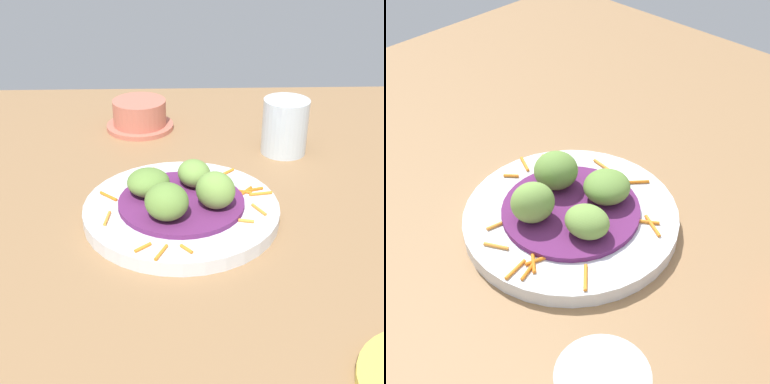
# 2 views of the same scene
# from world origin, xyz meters

# --- Properties ---
(table_surface) EXTENTS (1.10, 1.10, 0.02)m
(table_surface) POSITION_xyz_m (0.00, 0.00, 0.01)
(table_surface) COLOR #936D47
(table_surface) RESTS_ON ground
(main_plate) EXTENTS (0.25, 0.25, 0.02)m
(main_plate) POSITION_xyz_m (0.03, -0.02, 0.03)
(main_plate) COLOR silver
(main_plate) RESTS_ON table_surface
(cabbage_bed) EXTENTS (0.16, 0.16, 0.01)m
(cabbage_bed) POSITION_xyz_m (0.03, -0.02, 0.04)
(cabbage_bed) COLOR #60235B
(cabbage_bed) RESTS_ON main_plate
(carrot_garnish) EXTENTS (0.22, 0.23, 0.00)m
(carrot_garnish) POSITION_xyz_m (0.04, -0.04, 0.04)
(carrot_garnish) COLOR orange
(carrot_garnish) RESTS_ON main_plate
(guac_scoop_left) EXTENTS (0.06, 0.06, 0.05)m
(guac_scoop_left) POSITION_xyz_m (0.02, -0.07, 0.07)
(guac_scoop_left) COLOR #759E47
(guac_scoop_left) RESTS_ON cabbage_bed
(guac_scoop_center) EXTENTS (0.06, 0.05, 0.03)m
(guac_scoop_center) POSITION_xyz_m (0.07, -0.04, 0.06)
(guac_scoop_center) COLOR #759E47
(guac_scoop_center) RESTS_ON cabbage_bed
(guac_scoop_right) EXTENTS (0.07, 0.07, 0.03)m
(guac_scoop_right) POSITION_xyz_m (0.05, 0.02, 0.06)
(guac_scoop_right) COLOR olive
(guac_scoop_right) RESTS_ON cabbage_bed
(guac_scoop_back) EXTENTS (0.07, 0.07, 0.04)m
(guac_scoop_back) POSITION_xyz_m (-0.01, -0.01, 0.07)
(guac_scoop_back) COLOR olive
(guac_scoop_back) RESTS_ON cabbage_bed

